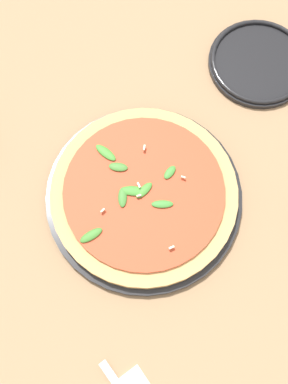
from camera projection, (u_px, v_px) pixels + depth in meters
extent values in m
plane|color=#9E7A56|center=(172.00, 206.00, 0.75)|extent=(6.00, 6.00, 0.00)
cylinder|color=black|center=(144.00, 196.00, 0.75)|extent=(0.33, 0.33, 0.01)
cylinder|color=tan|center=(144.00, 194.00, 0.73)|extent=(0.31, 0.31, 0.02)
cylinder|color=#C64728|center=(144.00, 191.00, 0.72)|extent=(0.26, 0.26, 0.01)
ellipsoid|color=#40802E|center=(91.00, 235.00, 0.70)|extent=(0.02, 0.04, 0.01)
ellipsoid|color=#3F8A2F|center=(133.00, 191.00, 0.72)|extent=(0.04, 0.05, 0.01)
ellipsoid|color=#3E7D31|center=(122.00, 197.00, 0.71)|extent=(0.04, 0.03, 0.01)
ellipsoid|color=#438A31|center=(144.00, 190.00, 0.72)|extent=(0.03, 0.04, 0.01)
ellipsoid|color=#447E32|center=(118.00, 167.00, 0.73)|extent=(0.03, 0.03, 0.01)
ellipsoid|color=#458C31|center=(106.00, 153.00, 0.74)|extent=(0.04, 0.03, 0.01)
ellipsoid|color=#3F8A36|center=(162.00, 204.00, 0.71)|extent=(0.03, 0.04, 0.01)
ellipsoid|color=#428935|center=(170.00, 172.00, 0.73)|extent=(0.02, 0.03, 0.01)
cube|color=beige|center=(171.00, 248.00, 0.69)|extent=(0.00, 0.01, 0.00)
cube|color=beige|center=(103.00, 210.00, 0.70)|extent=(0.01, 0.01, 0.00)
cube|color=beige|center=(139.00, 196.00, 0.71)|extent=(0.00, 0.01, 0.00)
cube|color=beige|center=(144.00, 148.00, 0.74)|extent=(0.01, 0.01, 0.00)
cube|color=beige|center=(139.00, 185.00, 0.72)|extent=(0.01, 0.00, 0.01)
cube|color=beige|center=(183.00, 177.00, 0.72)|extent=(0.01, 0.01, 0.00)
cylinder|color=black|center=(258.00, 63.00, 0.83)|extent=(0.19, 0.19, 0.01)
torus|color=black|center=(260.00, 61.00, 0.82)|extent=(0.18, 0.18, 0.01)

